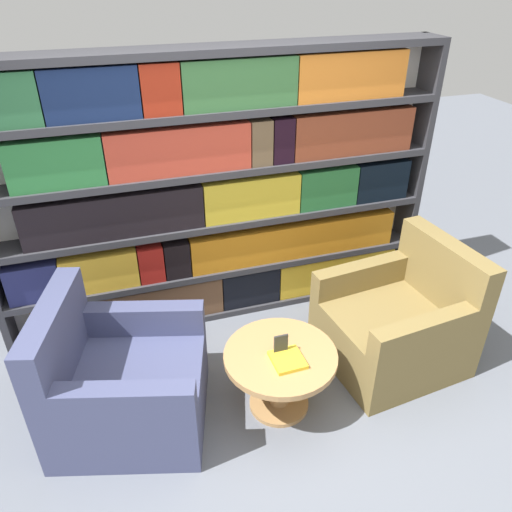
% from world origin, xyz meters
% --- Properties ---
extents(ground_plane, '(14.00, 14.00, 0.00)m').
position_xyz_m(ground_plane, '(0.00, 0.00, 0.00)').
color(ground_plane, slate).
extents(bookshelf, '(3.29, 0.30, 2.04)m').
position_xyz_m(bookshelf, '(0.01, 1.49, 1.01)').
color(bookshelf, silver).
rests_on(bookshelf, ground_plane).
extents(armchair_left, '(1.07, 1.03, 0.88)m').
position_xyz_m(armchair_left, '(-0.87, 0.53, 0.30)').
color(armchair_left, '#42476B').
rests_on(armchair_left, ground_plane).
extents(armchair_right, '(0.96, 0.90, 0.88)m').
position_xyz_m(armchair_right, '(1.02, 0.53, 0.30)').
color(armchair_right, olive).
rests_on(armchair_right, ground_plane).
extents(coffee_table, '(0.70, 0.70, 0.44)m').
position_xyz_m(coffee_table, '(0.07, 0.34, 0.32)').
color(coffee_table, '#AD7F4C').
rests_on(coffee_table, ground_plane).
extents(table_sign, '(0.09, 0.06, 0.14)m').
position_xyz_m(table_sign, '(0.07, 0.34, 0.50)').
color(table_sign, black).
rests_on(table_sign, coffee_table).
extents(stray_book, '(0.19, 0.21, 0.02)m').
position_xyz_m(stray_book, '(0.09, 0.27, 0.46)').
color(stray_book, gold).
rests_on(stray_book, coffee_table).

